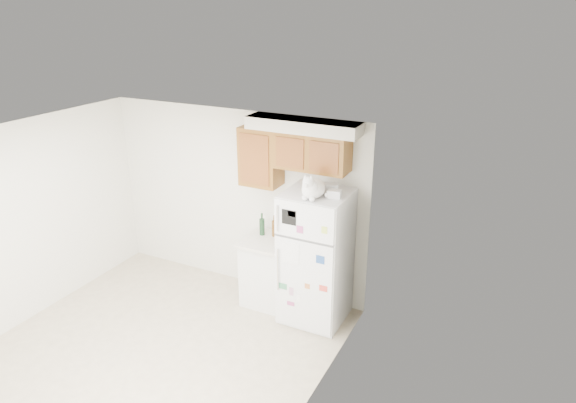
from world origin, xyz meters
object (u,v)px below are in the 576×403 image
Objects in this scene: base_counter at (269,271)px; bottle_green at (262,224)px; storage_box_back at (330,188)px; bottle_amber at (274,226)px; refrigerator at (315,257)px; storage_box_front at (334,194)px; cat at (313,188)px.

bottle_green is at bearing 148.26° from base_counter.
storage_box_back reaches higher than bottle_amber.
refrigerator is at bearing -11.16° from bottle_green.
bottle_green is (-0.15, 0.09, 0.61)m from base_counter.
storage_box_front is (0.24, -0.05, 0.89)m from refrigerator.
refrigerator is 0.99m from cat.
bottle_amber is at bearing 156.22° from storage_box_front.
base_counter is at bearing -97.49° from bottle_amber.
storage_box_front is (0.11, -0.16, -0.01)m from storage_box_back.
storage_box_front is at bearing -11.49° from bottle_green.
cat is 0.31m from storage_box_back.
refrigerator reaches higher than base_counter.
cat is at bearing -158.09° from storage_box_front.
storage_box_front is at bearing 30.23° from cat.
bottle_green is (-1.08, 0.22, -0.67)m from storage_box_front.
cat is 2.55× the size of storage_box_back.
base_counter is at bearing 163.87° from storage_box_front.
bottle_green is at bearing -168.55° from bottle_amber.
storage_box_front is at bearing -73.28° from storage_box_back.
base_counter is at bearing -31.74° from bottle_green.
bottle_green is (-0.86, 0.35, -0.75)m from cat.
refrigerator is at bearing -158.04° from storage_box_back.
storage_box_back is at bearing 40.57° from refrigerator.
bottle_amber is at bearing 151.34° from cat.
cat is 0.26m from storage_box_front.
refrigerator is 0.91m from storage_box_back.
storage_box_back is 0.20m from storage_box_front.
storage_box_back reaches higher than storage_box_front.
cat is 1.09m from bottle_amber.
bottle_green is at bearing 160.18° from storage_box_front.
refrigerator is 11.33× the size of storage_box_front.
storage_box_back reaches higher than refrigerator.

